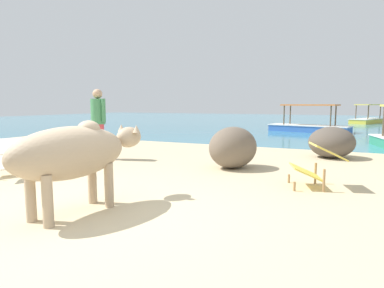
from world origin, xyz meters
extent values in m
cube|color=#CCB78E|center=(0.00, 0.00, 0.02)|extent=(18.00, 14.00, 0.04)
cube|color=teal|center=(0.00, 22.00, 0.00)|extent=(60.00, 36.00, 0.03)
cylinder|color=tan|center=(-0.33, 0.48, 0.32)|extent=(0.11, 0.11, 0.56)
cylinder|color=tan|center=(-0.02, 0.43, 0.32)|extent=(0.11, 0.11, 0.56)
cylinder|color=tan|center=(-0.46, -0.34, 0.32)|extent=(0.11, 0.11, 0.56)
cylinder|color=tan|center=(-0.15, -0.39, 0.32)|extent=(0.11, 0.11, 0.56)
ellipsoid|color=tan|center=(-0.24, 0.04, 0.76)|extent=(0.79, 1.59, 0.61)
ellipsoid|color=tan|center=(-0.09, 0.97, 0.87)|extent=(0.30, 0.44, 0.28)
cone|color=tan|center=(-0.23, 1.00, 0.99)|extent=(0.12, 0.12, 0.10)
cone|color=tan|center=(0.05, 0.95, 0.99)|extent=(0.12, 0.12, 0.10)
ellipsoid|color=tan|center=(-0.20, 0.31, 1.02)|extent=(0.28, 0.32, 0.20)
cylinder|color=#A37A4C|center=(1.97, 2.19, 0.11)|extent=(0.04, 0.04, 0.14)
cylinder|color=#A37A4C|center=(1.81, 2.69, 0.11)|extent=(0.04, 0.04, 0.14)
cylinder|color=#A37A4C|center=(2.36, 2.32, 0.21)|extent=(0.04, 0.04, 0.34)
cylinder|color=#A37A4C|center=(2.21, 2.81, 0.21)|extent=(0.04, 0.04, 0.34)
cube|color=#EFD14C|center=(2.09, 2.50, 0.28)|extent=(0.57, 0.63, 0.21)
cube|color=#EFD14C|center=(2.39, 2.60, 0.61)|extent=(0.60, 0.64, 0.23)
cylinder|color=#A37A4C|center=(-2.93, 1.46, 0.11)|extent=(0.04, 0.04, 0.14)
cylinder|color=#A37A4C|center=(-2.57, 1.26, 0.21)|extent=(0.04, 0.04, 0.34)
cube|color=silver|center=(-2.88, 1.13, 0.28)|extent=(0.63, 0.66, 0.21)
cube|color=silver|center=(-2.60, 0.98, 0.61)|extent=(0.66, 0.68, 0.23)
cylinder|color=#CC3D47|center=(-2.66, 3.28, 0.45)|extent=(0.14, 0.14, 0.82)
cylinder|color=#CC3D47|center=(-2.49, 3.24, 0.45)|extent=(0.14, 0.14, 0.82)
cylinder|color=#428956|center=(-2.58, 3.26, 1.15)|extent=(0.32, 0.32, 0.58)
cylinder|color=#428956|center=(-2.78, 3.31, 1.18)|extent=(0.09, 0.09, 0.52)
cylinder|color=#428956|center=(-2.37, 3.21, 1.18)|extent=(0.09, 0.09, 0.52)
sphere|color=tan|center=(-2.58, 3.26, 1.55)|extent=(0.22, 0.22, 0.22)
ellipsoid|color=#6B5B4C|center=(0.59, 3.52, 0.46)|extent=(1.23, 1.32, 0.83)
ellipsoid|color=brown|center=(2.33, 5.76, 0.41)|extent=(1.38, 1.36, 0.74)
ellipsoid|color=gray|center=(-4.21, 4.62, 0.25)|extent=(0.84, 0.74, 0.43)
cube|color=#3866B7|center=(1.03, 13.76, 0.16)|extent=(3.76, 1.90, 0.28)
cube|color=white|center=(1.03, 13.76, 0.32)|extent=(3.84, 1.97, 0.04)
cylinder|color=brown|center=(-0.11, 13.64, 0.77)|extent=(0.06, 0.06, 0.95)
cylinder|color=brown|center=(0.07, 14.38, 0.77)|extent=(0.06, 0.06, 0.95)
cylinder|color=brown|center=(2.00, 13.13, 0.77)|extent=(0.06, 0.06, 0.95)
cylinder|color=brown|center=(2.17, 13.88, 0.77)|extent=(0.06, 0.06, 0.95)
cube|color=orange|center=(1.03, 13.76, 1.28)|extent=(2.67, 1.49, 0.06)
cylinder|color=brown|center=(3.67, 8.97, 0.77)|extent=(0.06, 0.06, 0.95)
cube|color=gold|center=(3.97, 22.90, 0.16)|extent=(2.43, 3.74, 0.28)
cube|color=white|center=(3.97, 22.90, 0.32)|extent=(2.51, 3.83, 0.04)
cylinder|color=brown|center=(4.05, 24.05, 0.77)|extent=(0.06, 0.06, 0.95)
cylinder|color=brown|center=(4.75, 23.75, 0.77)|extent=(0.06, 0.06, 0.95)
cylinder|color=brown|center=(3.20, 22.06, 0.77)|extent=(0.06, 0.06, 0.95)
cylinder|color=brown|center=(3.90, 21.76, 0.77)|extent=(0.06, 0.06, 0.95)
cube|color=#EFD14C|center=(3.97, 22.90, 1.28)|extent=(1.85, 2.68, 0.06)
camera|label=1|loc=(2.61, -2.80, 1.32)|focal=31.13mm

